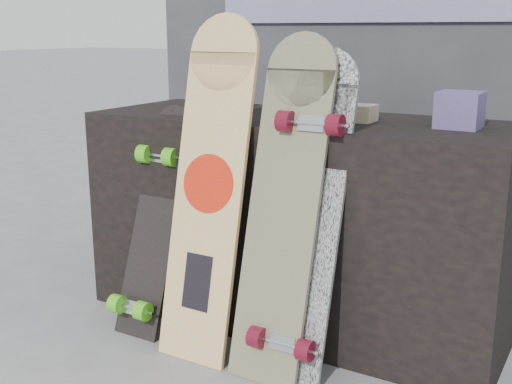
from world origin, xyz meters
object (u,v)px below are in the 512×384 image
Objects in this scene: vendor_table at (298,220)px; longboard_cascadia at (305,210)px; skateboard_dark at (154,217)px; longboard_celtic at (285,196)px; longboard_geisha at (210,179)px.

longboard_cascadia reaches higher than vendor_table.
longboard_cascadia is 1.27× the size of skateboard_dark.
vendor_table is 1.90× the size of skateboard_dark.
longboard_celtic is 1.04× the size of longboard_cascadia.
longboard_cascadia is (0.35, 0.03, -0.07)m from longboard_geisha.
vendor_table is 0.42m from longboard_cascadia.
skateboard_dark is (-0.57, 0.02, -0.16)m from longboard_celtic.
longboard_celtic is at bearing 3.16° from longboard_geisha.
longboard_geisha is 1.10× the size of longboard_cascadia.
longboard_celtic is (0.13, -0.36, 0.19)m from vendor_table.
longboard_geisha is 0.35m from skateboard_dark.
longboard_geisha is 0.36m from longboard_cascadia.
vendor_table is 0.43m from longboard_celtic.
vendor_table is at bearing 67.92° from longboard_geisha.
longboard_celtic is 0.59m from skateboard_dark.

